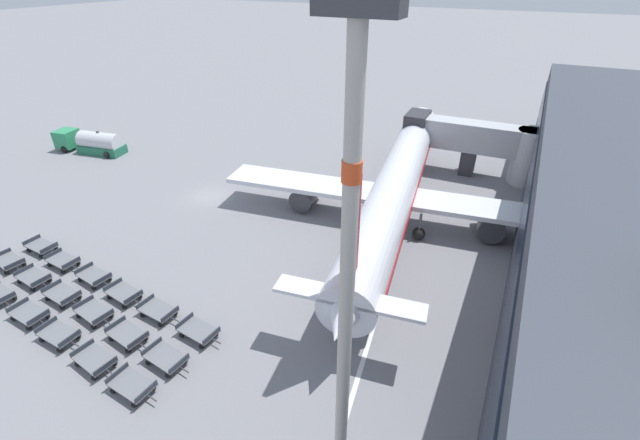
# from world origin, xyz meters

# --- Properties ---
(ground_plane) EXTENTS (500.00, 500.00, 0.00)m
(ground_plane) POSITION_xyz_m (0.00, 0.00, 0.00)
(ground_plane) COLOR gray
(jet_bridge) EXTENTS (16.16, 4.30, 6.41)m
(jet_bridge) POSITION_xyz_m (25.05, 18.34, 3.81)
(jet_bridge) COLOR #B2B5BA
(jet_bridge) RESTS_ON ground_plane
(airplane) EXTENTS (33.14, 41.77, 11.73)m
(airplane) POSITION_xyz_m (18.99, 4.43, 3.39)
(airplane) COLOR silver
(airplane) RESTS_ON ground_plane
(fuel_tanker_primary) EXTENTS (9.67, 4.41, 3.02)m
(fuel_tanker_primary) POSITION_xyz_m (-21.53, 3.40, 1.27)
(fuel_tanker_primary) COLOR #2D8C5B
(fuel_tanker_primary) RESTS_ON ground_plane
(baggage_dolly_row_near_col_c) EXTENTS (3.33, 1.77, 0.92)m
(baggage_dolly_row_near_col_c) POSITION_xyz_m (0.70, -20.26, 0.47)
(baggage_dolly_row_near_col_c) COLOR slate
(baggage_dolly_row_near_col_c) RESTS_ON ground_plane
(baggage_dolly_row_near_col_d) EXTENTS (3.32, 1.75, 0.92)m
(baggage_dolly_row_near_col_d) POSITION_xyz_m (4.30, -20.63, 0.47)
(baggage_dolly_row_near_col_d) COLOR slate
(baggage_dolly_row_near_col_d) RESTS_ON ground_plane
(baggage_dolly_row_near_col_e) EXTENTS (3.36, 1.91, 0.92)m
(baggage_dolly_row_near_col_e) POSITION_xyz_m (8.18, -21.05, 0.47)
(baggage_dolly_row_near_col_e) COLOR slate
(baggage_dolly_row_near_col_e) RESTS_ON ground_plane
(baggage_dolly_row_near_col_f) EXTENTS (3.34, 1.80, 0.92)m
(baggage_dolly_row_near_col_f) POSITION_xyz_m (11.68, -21.39, 0.47)
(baggage_dolly_row_near_col_f) COLOR slate
(baggage_dolly_row_near_col_f) RESTS_ON ground_plane
(baggage_dolly_row_mid_a_col_a) EXTENTS (3.37, 1.93, 0.92)m
(baggage_dolly_row_mid_a_col_a) POSITION_xyz_m (-6.67, -17.09, 0.47)
(baggage_dolly_row_mid_a_col_a) COLOR slate
(baggage_dolly_row_mid_a_col_a) RESTS_ON ground_plane
(baggage_dolly_row_mid_a_col_b) EXTENTS (3.34, 1.83, 0.92)m
(baggage_dolly_row_mid_a_col_b) POSITION_xyz_m (-2.86, -17.56, 0.47)
(baggage_dolly_row_mid_a_col_b) COLOR slate
(baggage_dolly_row_mid_a_col_b) RESTS_ON ground_plane
(baggage_dolly_row_mid_a_col_c) EXTENTS (3.34, 1.83, 0.92)m
(baggage_dolly_row_mid_a_col_c) POSITION_xyz_m (0.93, -17.90, 0.47)
(baggage_dolly_row_mid_a_col_c) COLOR slate
(baggage_dolly_row_mid_a_col_c) RESTS_ON ground_plane
(baggage_dolly_row_mid_a_col_d) EXTENTS (3.37, 1.93, 0.92)m
(baggage_dolly_row_mid_a_col_d) POSITION_xyz_m (4.61, -18.17, 0.47)
(baggage_dolly_row_mid_a_col_d) COLOR slate
(baggage_dolly_row_mid_a_col_d) RESTS_ON ground_plane
(baggage_dolly_row_mid_a_col_e) EXTENTS (3.37, 1.91, 0.92)m
(baggage_dolly_row_mid_a_col_e) POSITION_xyz_m (8.35, -18.67, 0.47)
(baggage_dolly_row_mid_a_col_e) COLOR slate
(baggage_dolly_row_mid_a_col_e) RESTS_ON ground_plane
(baggage_dolly_row_mid_a_col_f) EXTENTS (3.36, 1.87, 0.92)m
(baggage_dolly_row_mid_a_col_f) POSITION_xyz_m (11.97, -19.01, 0.47)
(baggage_dolly_row_mid_a_col_f) COLOR slate
(baggage_dolly_row_mid_a_col_f) RESTS_ON ground_plane
(baggage_dolly_row_mid_b_col_a) EXTENTS (3.32, 1.76, 0.92)m
(baggage_dolly_row_mid_b_col_a) POSITION_xyz_m (-6.35, -14.51, 0.47)
(baggage_dolly_row_mid_b_col_a) COLOR slate
(baggage_dolly_row_mid_b_col_a) RESTS_ON ground_plane
(baggage_dolly_row_mid_b_col_b) EXTENTS (3.33, 1.79, 0.92)m
(baggage_dolly_row_mid_b_col_b) POSITION_xyz_m (-2.79, -15.10, 0.47)
(baggage_dolly_row_mid_b_col_b) COLOR slate
(baggage_dolly_row_mid_b_col_b) RESTS_ON ground_plane
(baggage_dolly_row_mid_b_col_c) EXTENTS (3.36, 1.89, 0.92)m
(baggage_dolly_row_mid_b_col_c) POSITION_xyz_m (1.19, -15.38, 0.47)
(baggage_dolly_row_mid_b_col_c) COLOR slate
(baggage_dolly_row_mid_b_col_c) RESTS_ON ground_plane
(baggage_dolly_row_mid_b_col_d) EXTENTS (3.36, 1.90, 0.92)m
(baggage_dolly_row_mid_b_col_d) POSITION_xyz_m (4.88, -15.82, 0.47)
(baggage_dolly_row_mid_b_col_d) COLOR slate
(baggage_dolly_row_mid_b_col_d) RESTS_ON ground_plane
(baggage_dolly_row_mid_b_col_e) EXTENTS (3.34, 1.81, 0.92)m
(baggage_dolly_row_mid_b_col_e) POSITION_xyz_m (8.48, -16.07, 0.47)
(baggage_dolly_row_mid_b_col_e) COLOR slate
(baggage_dolly_row_mid_b_col_e) RESTS_ON ground_plane
(baggage_dolly_row_mid_b_col_f) EXTENTS (3.35, 1.85, 0.92)m
(baggage_dolly_row_mid_b_col_f) POSITION_xyz_m (12.28, -16.36, 0.47)
(baggage_dolly_row_mid_b_col_f) COLOR slate
(baggage_dolly_row_mid_b_col_f) RESTS_ON ground_plane
(apron_light_mast) EXTENTS (2.00, 0.70, 21.23)m
(apron_light_mast) POSITION_xyz_m (24.75, -21.66, 12.68)
(apron_light_mast) COLOR #ADA89E
(apron_light_mast) RESTS_ON ground_plane
(stand_guidance_stripe) EXTENTS (5.11, 34.11, 0.01)m
(stand_guidance_stripe) POSITION_xyz_m (21.52, -4.43, 0.00)
(stand_guidance_stripe) COLOR white
(stand_guidance_stripe) RESTS_ON ground_plane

